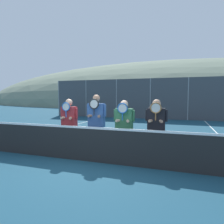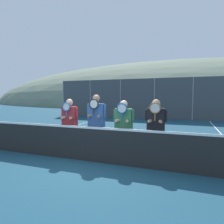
% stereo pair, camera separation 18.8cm
% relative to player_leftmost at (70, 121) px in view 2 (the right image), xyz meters
% --- Properties ---
extents(ground_plane, '(120.00, 120.00, 0.00)m').
position_rel_player_leftmost_xyz_m(ground_plane, '(1.02, -0.55, -1.02)').
color(ground_plane, navy).
extents(hill_distant, '(101.36, 56.31, 19.71)m').
position_rel_player_leftmost_xyz_m(hill_distant, '(1.02, 47.43, -1.02)').
color(hill_distant, slate).
rests_on(hill_distant, ground_plane).
extents(clubhouse_building, '(18.73, 5.50, 3.47)m').
position_rel_player_leftmost_xyz_m(clubhouse_building, '(0.64, 17.33, 0.74)').
color(clubhouse_building, beige).
rests_on(clubhouse_building, ground_plane).
extents(fence_back, '(17.01, 0.06, 3.22)m').
position_rel_player_leftmost_xyz_m(fence_back, '(1.02, 10.61, 0.59)').
color(fence_back, gray).
rests_on(fence_back, ground_plane).
extents(tennis_net, '(10.75, 0.09, 1.07)m').
position_rel_player_leftmost_xyz_m(tennis_net, '(1.02, -0.55, -0.52)').
color(tennis_net, gray).
rests_on(tennis_net, ground_plane).
extents(court_line_left_sideline, '(0.05, 16.00, 0.01)m').
position_rel_player_leftmost_xyz_m(court_line_left_sideline, '(-2.98, 2.45, -1.01)').
color(court_line_left_sideline, white).
rests_on(court_line_left_sideline, ground_plane).
extents(player_leftmost, '(0.60, 0.34, 1.71)m').
position_rel_player_leftmost_xyz_m(player_leftmost, '(0.00, 0.00, 0.00)').
color(player_leftmost, '#56565B').
rests_on(player_leftmost, ground_plane).
extents(player_center_left, '(0.62, 0.34, 1.84)m').
position_rel_player_leftmost_xyz_m(player_center_left, '(0.92, 0.01, 0.08)').
color(player_center_left, '#232838').
rests_on(player_center_left, ground_plane).
extents(player_center_right, '(0.61, 0.34, 1.68)m').
position_rel_player_leftmost_xyz_m(player_center_right, '(1.78, -0.00, -0.01)').
color(player_center_right, '#56565B').
rests_on(player_center_right, ground_plane).
extents(player_rightmost, '(0.60, 0.34, 1.71)m').
position_rel_player_leftmost_xyz_m(player_rightmost, '(2.67, 0.09, 0.01)').
color(player_rightmost, '#56565B').
rests_on(player_rightmost, ground_plane).
extents(car_far_left, '(4.46, 1.94, 1.68)m').
position_rel_player_leftmost_xyz_m(car_far_left, '(-2.53, 13.25, -0.15)').
color(car_far_left, '#285638').
rests_on(car_far_left, ground_plane).
extents(car_left_of_center, '(4.48, 1.94, 1.73)m').
position_rel_player_leftmost_xyz_m(car_left_of_center, '(2.76, 13.25, -0.13)').
color(car_left_of_center, '#285638').
rests_on(car_left_of_center, ground_plane).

